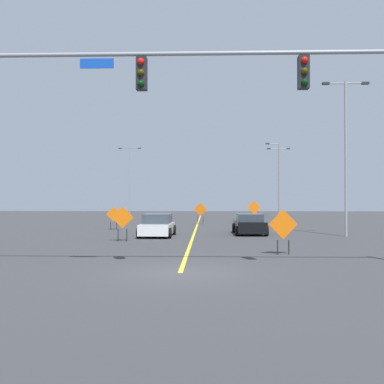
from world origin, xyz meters
name	(u,v)px	position (x,y,z in m)	size (l,w,h in m)	color
ground	(180,273)	(0.00, 0.00, 0.00)	(134.77, 134.77, 0.00)	#38383A
road_centre_stripe	(199,219)	(0.00, 37.44, 0.00)	(0.16, 74.87, 0.01)	yellow
traffic_signal_assembly	(301,93)	(3.86, -0.01, 5.74)	(15.64, 0.44, 7.45)	gray
street_lamp_near_left	(279,177)	(9.12, 38.37, 4.80)	(1.66, 0.24, 8.80)	gray
street_lamp_near_right	(130,176)	(-10.26, 50.95, 5.60)	(3.25, 0.24, 9.70)	gray
street_lamp_far_right	(346,147)	(9.48, 14.03, 5.56)	(2.87, 0.24, 9.68)	gray
street_lamp_mid_left	(279,177)	(9.81, 42.75, 5.05)	(2.85, 0.24, 8.69)	gray
construction_sign_left_lane	(283,226)	(4.09, 4.90, 1.19)	(1.26, 0.28, 1.92)	orange
construction_sign_right_lane	(200,211)	(0.28, 26.90, 1.25)	(1.19, 0.31, 1.96)	orange
construction_sign_right_shoulder	(254,209)	(5.42, 29.75, 1.36)	(1.33, 0.30, 2.14)	orange
construction_sign_median_near	(114,215)	(-6.18, 19.71, 1.08)	(1.11, 0.22, 1.73)	orange
construction_sign_median_far	(122,219)	(-3.81, 10.53, 1.22)	(1.21, 0.24, 1.93)	orange
car_white_approaching	(157,226)	(-2.23, 13.77, 0.67)	(2.14, 3.89, 1.40)	white
car_black_far	(249,225)	(3.66, 15.64, 0.63)	(2.10, 4.03, 1.35)	black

